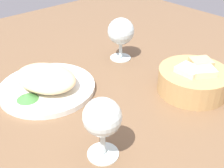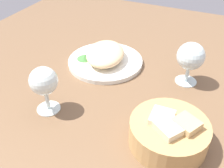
# 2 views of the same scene
# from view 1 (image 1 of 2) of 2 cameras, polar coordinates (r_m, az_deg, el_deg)

# --- Properties ---
(ground_plane) EXTENTS (1.40, 1.40, 0.02)m
(ground_plane) POSITION_cam_1_polar(r_m,az_deg,el_deg) (0.74, 0.57, -1.57)
(ground_plane) COLOR brown
(plate) EXTENTS (0.24, 0.24, 0.01)m
(plate) POSITION_cam_1_polar(r_m,az_deg,el_deg) (0.74, -12.68, -0.75)
(plate) COLOR white
(plate) RESTS_ON ground_plane
(omelette) EXTENTS (0.19, 0.16, 0.05)m
(omelette) POSITION_cam_1_polar(r_m,az_deg,el_deg) (0.73, -12.95, 1.21)
(omelette) COLOR beige
(omelette) RESTS_ON plate
(lettuce_garnish) EXTENTS (0.05, 0.05, 0.02)m
(lettuce_garnish) POSITION_cam_1_polar(r_m,az_deg,el_deg) (0.70, -16.40, -2.35)
(lettuce_garnish) COLOR #407B39
(lettuce_garnish) RESTS_ON plate
(bread_basket) EXTENTS (0.17, 0.17, 0.08)m
(bread_basket) POSITION_cam_1_polar(r_m,az_deg,el_deg) (0.74, 15.81, 0.82)
(bread_basket) COLOR tan
(bread_basket) RESTS_ON ground_plane
(wine_glass_near) EXTENTS (0.07, 0.07, 0.12)m
(wine_glass_near) POSITION_cam_1_polar(r_m,az_deg,el_deg) (0.50, -1.93, -7.06)
(wine_glass_near) COLOR silver
(wine_glass_near) RESTS_ON ground_plane
(wine_glass_far) EXTENTS (0.08, 0.08, 0.13)m
(wine_glass_far) POSITION_cam_1_polar(r_m,az_deg,el_deg) (0.85, 1.78, 10.11)
(wine_glass_far) COLOR silver
(wine_glass_far) RESTS_ON ground_plane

